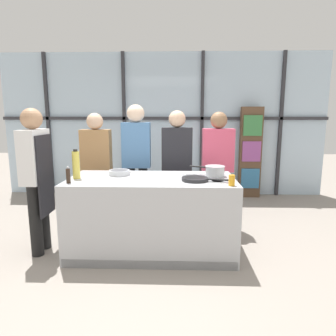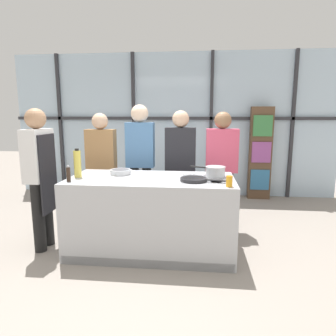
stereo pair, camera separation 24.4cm
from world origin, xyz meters
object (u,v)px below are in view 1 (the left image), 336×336
spectator_far_left (97,163)px  white_plate (122,172)px  spectator_center_left (136,157)px  mixing_bowl (119,172)px  oil_bottle (76,165)px  frying_pan (196,179)px  pepper_grinder (68,175)px  spectator_far_right (218,163)px  saucepan (215,171)px  chef (36,173)px  spectator_center_right (177,162)px  juice_glass_near (232,180)px

spectator_far_left → white_plate: (0.46, -0.48, -0.03)m
spectator_center_left → mixing_bowl: bearing=79.6°
oil_bottle → spectator_center_left: bearing=56.7°
frying_pan → pepper_grinder: 1.37m
spectator_far_right → oil_bottle: bearing=26.8°
white_plate → pepper_grinder: bearing=-126.6°
frying_pan → saucepan: (0.24, 0.25, 0.05)m
chef → spectator_center_right: (1.61, 0.87, -0.00)m
spectator_center_right → pepper_grinder: 1.59m
spectator_far_left → spectator_center_right: 1.15m
mixing_bowl → oil_bottle: 0.51m
chef → frying_pan: bearing=87.8°
saucepan → oil_bottle: (-1.59, -0.18, 0.09)m
mixing_bowl → oil_bottle: size_ratio=0.76×
mixing_bowl → chef: bearing=-166.9°
chef → mixing_bowl: 0.94m
chef → white_plate: 1.00m
spectator_center_right → pepper_grinder: spectator_center_right is taller
oil_bottle → frying_pan: bearing=-2.9°
chef → white_plate: size_ratio=7.37×
oil_bottle → juice_glass_near: 1.74m
spectator_far_left → oil_bottle: 0.87m
oil_bottle → white_plate: bearing=40.7°
oil_bottle → pepper_grinder: bearing=-92.5°
spectator_far_left → oil_bottle: size_ratio=4.86×
spectator_center_right → pepper_grinder: size_ratio=9.17×
saucepan → pepper_grinder: (-1.60, -0.42, 0.02)m
spectator_far_left → spectator_far_right: bearing=-180.0°
white_plate → pepper_grinder: 0.78m
chef → white_plate: chef is taller
spectator_center_right → chef: bearing=28.3°
spectator_far_left → white_plate: spectator_far_left is taller
chef → spectator_far_left: 0.98m
chef → juice_glass_near: size_ratio=14.97×
spectator_far_left → white_plate: size_ratio=7.15×
chef → spectator_center_right: chef is taller
spectator_far_left → spectator_far_right: (1.72, 0.00, 0.01)m
frying_pan → white_plate: 1.01m
saucepan → juice_glass_near: saucepan is taller
chef → saucepan: 2.07m
frying_pan → chef: bearing=177.8°
frying_pan → mixing_bowl: 0.95m
spectator_far_left → saucepan: spectator_far_left is taller
frying_pan → juice_glass_near: 0.42m
spectator_center_left → spectator_far_left: bearing=0.0°
oil_bottle → juice_glass_near: bearing=-9.6°
spectator_center_left → spectator_center_right: spectator_center_left is taller
pepper_grinder → spectator_far_right: bearing=32.5°
spectator_far_left → juice_glass_near: spectator_far_left is taller
pepper_grinder → spectator_far_left: bearing=89.7°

